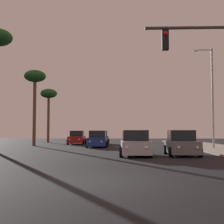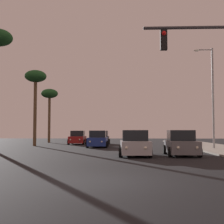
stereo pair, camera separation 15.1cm
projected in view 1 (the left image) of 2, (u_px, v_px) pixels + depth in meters
The scene contains 9 objects.
ground_plane at pixel (99, 182), 9.93m from camera, with size 120.00×120.00×0.00m, color black.
car_black at pixel (101, 138), 38.66m from camera, with size 2.04×4.32×1.68m.
car_grey at pixel (181, 144), 20.71m from camera, with size 2.04×4.33×1.68m.
car_blue at pixel (98, 140), 31.45m from camera, with size 2.04×4.32×1.68m.
car_red at pixel (77, 138), 38.82m from camera, with size 2.04×4.33×1.68m.
car_silver at pixel (135, 144), 20.45m from camera, with size 2.04×4.34×1.68m.
street_lamp at pixel (211, 92), 27.97m from camera, with size 1.74×0.24×9.00m.
palm_tree_far at pixel (49, 96), 44.59m from camera, with size 2.40×2.40×7.68m.
palm_tree_mid at pixel (35, 80), 34.63m from camera, with size 2.40×2.40×8.40m.
Camera 1 is at (0.75, -10.03, 1.61)m, focal length 50.00 mm.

